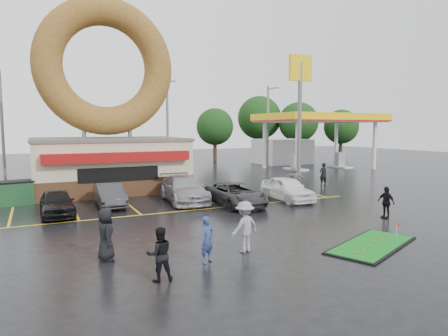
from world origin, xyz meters
name	(u,v)px	position (x,y,z in m)	size (l,w,h in m)	color
ground	(223,223)	(0.00, 0.00, 0.00)	(120.00, 120.00, 0.00)	black
donut_shop	(107,127)	(-3.00, 12.97, 4.46)	(10.20, 8.70, 13.50)	#472B19
gas_station	(302,134)	(20.00, 20.94, 3.70)	(12.30, 13.65, 5.90)	silver
shell_sign	(300,93)	(13.00, 12.00, 7.38)	(2.20, 0.36, 10.60)	slate
streetlight_left	(2,123)	(-10.00, 19.92, 4.78)	(0.40, 2.21, 9.00)	slate
streetlight_mid	(168,124)	(4.00, 20.92, 4.78)	(0.40, 2.21, 9.00)	slate
streetlight_right	(268,124)	(16.00, 21.92, 4.78)	(0.40, 2.21, 9.00)	slate
tree_far_a	(298,122)	(26.00, 30.00, 5.18)	(5.60, 5.60, 8.00)	#332114
tree_far_b	(341,127)	(32.00, 28.00, 4.53)	(4.90, 4.90, 7.00)	#332114
tree_far_c	(259,118)	(22.00, 34.00, 5.84)	(6.30, 6.30, 9.00)	#332114
tree_far_d	(215,127)	(14.00, 32.00, 4.53)	(4.90, 4.90, 7.00)	#332114
car_black	(57,203)	(-6.88, 5.08, 0.67)	(1.58, 3.92, 1.33)	black
car_dgrey	(109,195)	(-4.07, 6.41, 0.65)	(1.38, 3.97, 1.31)	#2E2E30
car_silver	(184,189)	(0.19, 5.91, 0.77)	(2.15, 5.30, 1.54)	#97979B
car_grey	(235,194)	(2.41, 3.50, 0.66)	(2.18, 4.73, 1.32)	#2F2F32
car_white	(287,189)	(6.02, 3.57, 0.73)	(1.72, 4.28, 1.46)	white
person_blue	(207,239)	(-2.78, -4.64, 0.77)	(0.56, 0.37, 1.54)	navy
person_blackjkt	(159,254)	(-4.66, -5.51, 0.80)	(0.77, 0.60, 1.59)	black
person_hoodie	(245,227)	(-1.13, -4.17, 0.92)	(1.18, 0.68, 1.83)	gray
person_bystander	(106,235)	(-5.76, -2.96, 0.87)	(0.86, 0.56, 1.75)	black
person_cameraman	(386,202)	(7.68, -2.45, 0.79)	(0.92, 0.38, 1.57)	black
person_walker_near	(294,178)	(8.95, 6.97, 0.84)	(1.57, 0.50, 1.69)	gray
person_walker_far	(323,174)	(12.03, 7.53, 0.88)	(0.64, 0.42, 1.77)	black
dumpster	(15,193)	(-8.90, 9.31, 0.65)	(1.80, 1.20, 1.30)	#1C4926
putting_green	(372,245)	(3.55, -5.62, 0.04)	(4.76, 3.44, 0.55)	black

